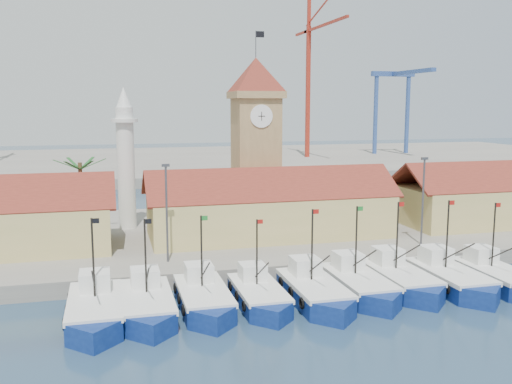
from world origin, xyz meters
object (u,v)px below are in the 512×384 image
object	(u,v)px
boat_0	(95,312)
boat_4	(316,293)
minaret	(126,158)
clock_tower	(256,137)

from	to	relation	value
boat_0	boat_4	distance (m)	17.00
boat_0	minaret	size ratio (longest dim) A/B	0.65
boat_0	minaret	world-z (taller)	minaret
boat_0	clock_tower	size ratio (longest dim) A/B	0.47
boat_0	clock_tower	xyz separation A→B (m)	(18.30, 23.91, 11.13)
boat_0	clock_tower	bearing A→B (deg)	52.56
boat_4	minaret	world-z (taller)	minaret
boat_0	boat_4	world-z (taller)	boat_0
boat_0	clock_tower	world-z (taller)	clock_tower
boat_0	boat_4	bearing A→B (deg)	-0.36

